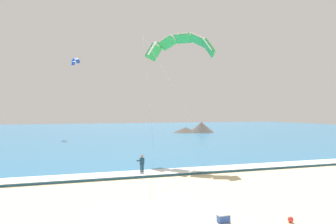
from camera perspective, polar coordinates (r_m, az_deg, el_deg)
name	(u,v)px	position (r m, az deg, el deg)	size (l,w,h in m)	color
ground_plane	(168,222)	(16.92, 0.03, -18.05)	(200.00, 200.00, 0.00)	beige
sea	(73,133)	(86.40, -15.66, -3.36)	(200.00, 120.00, 0.20)	teal
surf_foam	(120,174)	(28.05, -8.12, -10.29)	(200.00, 2.31, 0.04)	white
surfboard	(142,175)	(28.74, -4.39, -10.43)	(0.95, 1.46, 0.09)	#E04C38
kitesurfer	(142,164)	(28.60, -4.41, -8.62)	(0.65, 0.65, 1.69)	#143347
kite_primary	(181,44)	(37.33, 2.27, 11.32)	(8.82, 9.00, 12.56)	green
kite_distant	(75,61)	(71.23, -15.31, 8.33)	(1.50, 3.60, 1.33)	blue
headland_right	(195,129)	(82.38, 4.62, -2.79)	(10.54, 8.01, 2.78)	#47423D
cooler_box	(223,218)	(17.11, 9.29, -17.14)	(0.58, 0.38, 0.40)	#2D51B2
beach_ball	(291,219)	(17.87, 19.87, -16.59)	(0.28, 0.28, 0.28)	red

